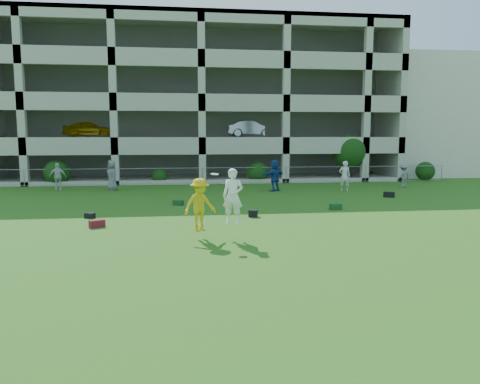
{
  "coord_description": "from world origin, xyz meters",
  "views": [
    {
      "loc": [
        -1.57,
        -13.88,
        3.51
      ],
      "look_at": [
        0.6,
        3.0,
        1.4
      ],
      "focal_mm": 35.0,
      "sensor_mm": 36.0,
      "label": 1
    }
  ],
  "objects": [
    {
      "name": "bystander_f",
      "position": [
        13.1,
        15.32,
        0.77
      ],
      "size": [
        1.14,
        0.91,
        1.54
      ],
      "primitive_type": "imported",
      "rotation": [
        0.0,
        0.0,
        3.53
      ],
      "color": "slate",
      "rests_on": "ground"
    },
    {
      "name": "bystander_b",
      "position": [
        -9.22,
        16.56,
        0.86
      ],
      "size": [
        1.07,
        0.58,
        1.73
      ],
      "primitive_type": "imported",
      "rotation": [
        0.0,
        0.0,
        0.16
      ],
      "color": "silver",
      "rests_on": "ground"
    },
    {
      "name": "fence",
      "position": [
        0.0,
        19.0,
        0.61
      ],
      "size": [
        36.06,
        0.06,
        1.2
      ],
      "color": "gray",
      "rests_on": "ground"
    },
    {
      "name": "parking_garage",
      "position": [
        -0.01,
        27.7,
        6.01
      ],
      "size": [
        30.0,
        14.0,
        12.0
      ],
      "color": "#9E998C",
      "rests_on": "ground"
    },
    {
      "name": "bag_green_g",
      "position": [
        -1.69,
        9.3,
        0.12
      ],
      "size": [
        0.58,
        0.52,
        0.25
      ],
      "primitive_type": "cube",
      "rotation": [
        0.0,
        0.0,
        -0.56
      ],
      "color": "#143714",
      "rests_on": "ground"
    },
    {
      "name": "bag_green_c",
      "position": [
        5.64,
        7.0,
        0.13
      ],
      "size": [
        0.57,
        0.46,
        0.26
      ],
      "primitive_type": "cube",
      "rotation": [
        0.0,
        0.0,
        0.23
      ],
      "color": "#143920",
      "rests_on": "ground"
    },
    {
      "name": "bystander_e",
      "position": [
        8.49,
        13.76,
        0.94
      ],
      "size": [
        0.76,
        0.58,
        1.88
      ],
      "primitive_type": "imported",
      "rotation": [
        0.0,
        0.0,
        2.94
      ],
      "color": "silver",
      "rests_on": "ground"
    },
    {
      "name": "bag_black_b",
      "position": [
        -5.38,
        6.17,
        0.11
      ],
      "size": [
        0.47,
        0.4,
        0.22
      ],
      "primitive_type": "cube",
      "rotation": [
        0.0,
        0.0,
        -0.47
      ],
      "color": "black",
      "rests_on": "ground"
    },
    {
      "name": "ground",
      "position": [
        0.0,
        0.0,
        0.0
      ],
      "size": [
        100.0,
        100.0,
        0.0
      ],
      "primitive_type": "plane",
      "color": "#235114",
      "rests_on": "ground"
    },
    {
      "name": "bystander_d",
      "position": [
        4.24,
        14.45,
        0.98
      ],
      "size": [
        1.8,
        1.56,
        1.96
      ],
      "primitive_type": "imported",
      "rotation": [
        0.0,
        0.0,
        3.79
      ],
      "color": "navy",
      "rests_on": "ground"
    },
    {
      "name": "shrub_row",
      "position": [
        4.59,
        19.7,
        1.51
      ],
      "size": [
        34.38,
        2.52,
        3.5
      ],
      "color": "#163D11",
      "rests_on": "ground"
    },
    {
      "name": "bag_red_a",
      "position": [
        -4.73,
        4.09,
        0.14
      ],
      "size": [
        0.63,
        0.54,
        0.28
      ],
      "primitive_type": "cube",
      "rotation": [
        0.0,
        0.0,
        0.55
      ],
      "color": "#531A0E",
      "rests_on": "ground"
    },
    {
      "name": "frisbee_contest",
      "position": [
        -0.62,
        1.59,
        1.24
      ],
      "size": [
        2.15,
        1.09,
        2.12
      ],
      "color": "gold",
      "rests_on": "ground"
    },
    {
      "name": "bystander_c",
      "position": [
        -5.81,
        16.03,
        0.95
      ],
      "size": [
        0.97,
        1.1,
        1.89
      ],
      "primitive_type": "imported",
      "rotation": [
        0.0,
        0.0,
        -1.07
      ],
      "color": "slate",
      "rests_on": "ground"
    },
    {
      "name": "bag_black_e",
      "position": [
        10.01,
        10.76,
        0.15
      ],
      "size": [
        0.67,
        0.56,
        0.3
      ],
      "primitive_type": "cube",
      "rotation": [
        0.0,
        0.0,
        -0.52
      ],
      "color": "black",
      "rests_on": "ground"
    },
    {
      "name": "crate_d",
      "position": [
        1.5,
        5.58,
        0.15
      ],
      "size": [
        0.44,
        0.44,
        0.3
      ],
      "primitive_type": "cube",
      "rotation": [
        0.0,
        0.0,
        -0.33
      ],
      "color": "black",
      "rests_on": "ground"
    },
    {
      "name": "stucco_building",
      "position": [
        23.0,
        28.0,
        5.0
      ],
      "size": [
        16.0,
        14.0,
        10.0
      ],
      "primitive_type": "cube",
      "color": "beige",
      "rests_on": "ground"
    }
  ]
}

